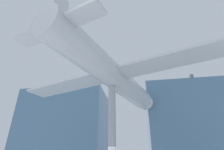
{
  "coord_description": "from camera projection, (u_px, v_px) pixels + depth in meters",
  "views": [
    {
      "loc": [
        2.01,
        -12.49,
        1.6
      ],
      "look_at": [
        0.0,
        0.0,
        7.92
      ],
      "focal_mm": 28.0,
      "sensor_mm": 36.0,
      "label": 1
    }
  ],
  "objects": [
    {
      "name": "glass_pavilion_left",
      "position": [
        70.0,
        134.0,
        26.64
      ],
      "size": [
        11.61,
        11.68,
        11.51
      ],
      "color": "slate",
      "rests_on": "ground_plane"
    },
    {
      "name": "suspended_airplane",
      "position": [
        114.0,
        76.0,
        14.39
      ],
      "size": [
        17.74,
        15.65,
        3.5
      ],
      "rotation": [
        0.0,
        0.0,
        -0.34
      ],
      "color": "#B2B7BC",
      "rests_on": "support_pylon_central"
    },
    {
      "name": "support_pylon_central",
      "position": [
        112.0,
        132.0,
        12.15
      ],
      "size": [
        0.55,
        0.55,
        6.93
      ],
      "color": "#999EA3",
      "rests_on": "ground_plane"
    },
    {
      "name": "glass_pavilion_right",
      "position": [
        191.0,
        131.0,
        24.13
      ],
      "size": [
        11.61,
        11.68,
        11.51
      ],
      "color": "slate",
      "rests_on": "ground_plane"
    }
  ]
}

